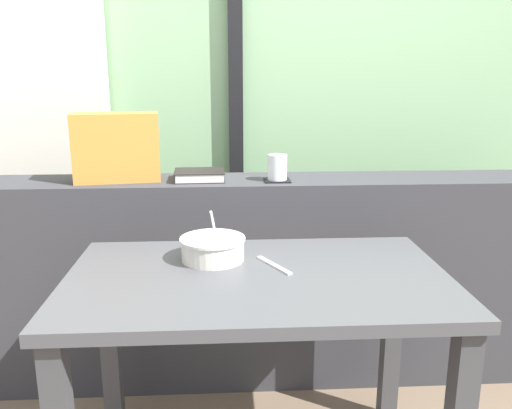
% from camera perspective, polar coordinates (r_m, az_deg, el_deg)
% --- Properties ---
extents(outdoor_backdrop, '(4.80, 0.08, 2.80)m').
position_cam_1_polar(outdoor_backdrop, '(2.71, -0.09, 17.01)').
color(outdoor_backdrop, '#8EBC89').
rests_on(outdoor_backdrop, ground).
extents(curtain_left_panel, '(0.56, 0.06, 2.50)m').
position_cam_1_polar(curtain_left_panel, '(2.73, -21.84, 12.86)').
color(curtain_left_panel, silver).
rests_on(curtain_left_panel, ground).
extents(window_divider_post, '(0.07, 0.05, 2.60)m').
position_cam_1_polar(window_divider_post, '(2.63, -2.25, 14.91)').
color(window_divider_post, black).
rests_on(window_divider_post, ground).
extents(dark_console_ledge, '(2.80, 0.28, 0.86)m').
position_cam_1_polar(dark_console_ledge, '(2.19, 0.93, -8.26)').
color(dark_console_ledge, '#38383D').
rests_on(dark_console_ledge, ground).
extents(breakfast_table, '(1.10, 0.65, 0.70)m').
position_cam_1_polar(breakfast_table, '(1.56, 0.18, -11.56)').
color(breakfast_table, '#414145').
rests_on(breakfast_table, ground).
extents(coaster_square, '(0.10, 0.10, 0.00)m').
position_cam_1_polar(coaster_square, '(2.03, 2.32, 2.66)').
color(coaster_square, black).
rests_on(coaster_square, dark_console_ledge).
extents(juice_glass, '(0.08, 0.08, 0.10)m').
position_cam_1_polar(juice_glass, '(2.02, 2.33, 3.95)').
color(juice_glass, white).
rests_on(juice_glass, coaster_square).
extents(closed_book, '(0.20, 0.17, 0.04)m').
position_cam_1_polar(closed_book, '(2.06, -6.24, 3.20)').
color(closed_book, black).
rests_on(closed_book, dark_console_ledge).
extents(throw_pillow, '(0.34, 0.18, 0.26)m').
position_cam_1_polar(throw_pillow, '(2.08, -14.96, 6.06)').
color(throw_pillow, '#D18938').
rests_on(throw_pillow, dark_console_ledge).
extents(soup_bowl, '(0.20, 0.20, 0.16)m').
position_cam_1_polar(soup_bowl, '(1.63, -4.74, -4.81)').
color(soup_bowl, silver).
rests_on(soup_bowl, breakfast_table).
extents(fork_utensil, '(0.09, 0.16, 0.01)m').
position_cam_1_polar(fork_utensil, '(1.58, 1.95, -6.57)').
color(fork_utensil, silver).
rests_on(fork_utensil, breakfast_table).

